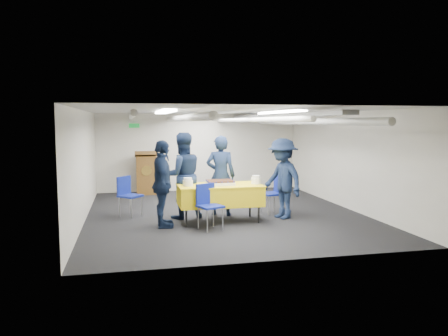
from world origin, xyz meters
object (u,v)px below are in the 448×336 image
Objects in this scene: sailor_b at (182,176)px; chair_right at (275,190)px; serving_table at (220,195)px; sheet_cake at (220,183)px; sailor_d at (282,179)px; podium at (146,173)px; chair_near at (208,202)px; sailor_c at (162,184)px; chair_left at (128,192)px; sailor_a at (221,176)px.

chair_right is at bearing 173.25° from sailor_b.
serving_table is 0.26m from sheet_cake.
podium is at bearing -163.92° from sailor_d.
chair_near is 1.84m from sailor_d.
chair_near is (-0.35, -0.55, -0.03)m from serving_table.
podium is 1.44× the size of chair_right.
chair_near is 1.00× the size of chair_right.
sailor_c reaches higher than serving_table.
sailor_c reaches higher than chair_left.
sheet_cake is 0.70m from chair_near.
sailor_c is (0.67, -1.21, 0.32)m from chair_left.
chair_right is (1.38, 0.58, -0.29)m from sheet_cake.
sheet_cake is 0.65× the size of chair_right.
chair_near is at bearing 86.67° from sailor_a.
sailor_b reaches higher than sailor_d.
sailor_b reaches higher than podium.
sailor_c is (-1.19, -0.24, 0.29)m from serving_table.
sailor_c is (-0.48, -0.75, -0.06)m from sailor_b.
serving_table is 0.65m from chair_near.
sailor_a is at bearing 76.44° from serving_table.
sheet_cake is at bearing -85.79° from serving_table.
sailor_d is (3.23, -0.94, 0.32)m from chair_left.
sailor_a is 1.36m from sailor_d.
sailor_c is 1.00× the size of sailor_d.
sailor_b is at bearing 26.86° from sailor_a.
sheet_cake is 0.33× the size of sailor_d.
chair_left is 0.49× the size of sailor_a.
sailor_b is at bearing -79.31° from podium.
chair_near is 0.96m from sailor_c.
sailor_d is (1.22, -0.59, -0.03)m from sailor_a.
sheet_cake is 1.53m from chair_right.
chair_right is at bearing -163.52° from sailor_a.
serving_table is 4.07m from podium.
sailor_c is at bearing -87.90° from podium.
sailor_d reaches higher than sheet_cake.
sailor_b reaches higher than sailor_c.
chair_near and chair_right have the same top height.
podium is (-1.34, 3.86, -0.20)m from sheet_cake.
sailor_c is at bearing -168.62° from serving_table.
chair_near is (-0.35, -0.53, -0.29)m from sheet_cake.
serving_table is 2.10m from chair_left.
serving_table is 3.04× the size of sheet_cake.
serving_table is 0.94× the size of sailor_b.
sailor_a reaches higher than serving_table.
sailor_a reaches higher than sailor_d.
sailor_b is (-2.10, -0.04, 0.39)m from chair_right.
sailor_b is 1.07× the size of sailor_d.
podium is at bearing 129.70° from chair_right.
chair_left is at bearing 152.46° from serving_table.
podium is 4.68m from sailor_d.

